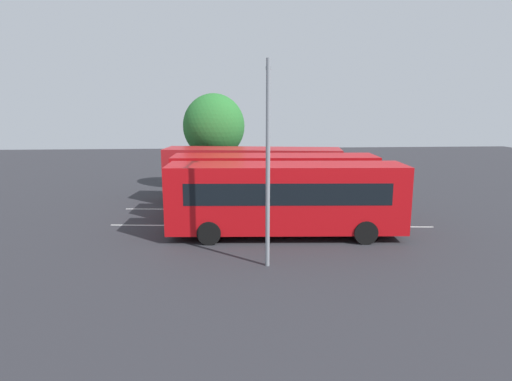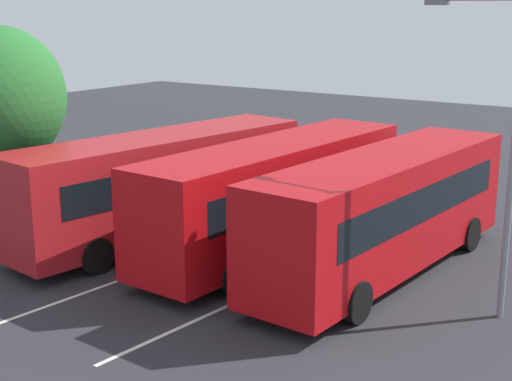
{
  "view_description": "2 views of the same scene",
  "coord_description": "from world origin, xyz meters",
  "px_view_note": "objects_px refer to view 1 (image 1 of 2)",
  "views": [
    {
      "loc": [
        -2.25,
        -22.91,
        6.0
      ],
      "look_at": [
        -0.58,
        0.59,
        1.36
      ],
      "focal_mm": 30.95,
      "sensor_mm": 36.0,
      "label": 1
    },
    {
      "loc": [
        -17.82,
        -11.75,
        7.32
      ],
      "look_at": [
        0.41,
        0.71,
        1.8
      ],
      "focal_mm": 52.25,
      "sensor_mm": 36.0,
      "label": 2
    }
  ],
  "objects_px": {
    "pedestrian": "(385,196)",
    "street_lamp": "(268,150)",
    "depot_tree": "(214,126)",
    "bus_far_left": "(286,197)",
    "bus_center_right": "(253,173)",
    "bus_center_left": "(275,184)"
  },
  "relations": [
    {
      "from": "bus_far_left",
      "to": "street_lamp",
      "type": "distance_m",
      "value": 4.4
    },
    {
      "from": "bus_far_left",
      "to": "bus_center_right",
      "type": "xyz_separation_m",
      "value": [
        -1.05,
        7.23,
        0.0
      ]
    },
    {
      "from": "pedestrian",
      "to": "street_lamp",
      "type": "relative_size",
      "value": 0.23
    },
    {
      "from": "street_lamp",
      "to": "pedestrian",
      "type": "bearing_deg",
      "value": -39.76
    },
    {
      "from": "bus_center_right",
      "to": "depot_tree",
      "type": "bearing_deg",
      "value": 126.74
    },
    {
      "from": "pedestrian",
      "to": "depot_tree",
      "type": "distance_m",
      "value": 12.88
    },
    {
      "from": "bus_center_left",
      "to": "street_lamp",
      "type": "distance_m",
      "value": 7.42
    },
    {
      "from": "bus_center_left",
      "to": "bus_center_right",
      "type": "bearing_deg",
      "value": 106.9
    },
    {
      "from": "bus_far_left",
      "to": "bus_center_left",
      "type": "bearing_deg",
      "value": 95.83
    },
    {
      "from": "bus_far_left",
      "to": "depot_tree",
      "type": "xyz_separation_m",
      "value": [
        -3.49,
        11.7,
        2.61
      ]
    },
    {
      "from": "bus_far_left",
      "to": "bus_center_right",
      "type": "relative_size",
      "value": 0.99
    },
    {
      "from": "pedestrian",
      "to": "street_lamp",
      "type": "bearing_deg",
      "value": 2.97
    },
    {
      "from": "bus_center_left",
      "to": "bus_far_left",
      "type": "bearing_deg",
      "value": -84.34
    },
    {
      "from": "bus_far_left",
      "to": "pedestrian",
      "type": "height_order",
      "value": "bus_far_left"
    },
    {
      "from": "depot_tree",
      "to": "street_lamp",
      "type": "bearing_deg",
      "value": -81.33
    },
    {
      "from": "depot_tree",
      "to": "bus_far_left",
      "type": "bearing_deg",
      "value": -73.37
    },
    {
      "from": "bus_center_right",
      "to": "street_lamp",
      "type": "xyz_separation_m",
      "value": [
        -0.14,
        -10.64,
        2.51
      ]
    },
    {
      "from": "bus_center_right",
      "to": "street_lamp",
      "type": "height_order",
      "value": "street_lamp"
    },
    {
      "from": "bus_center_right",
      "to": "pedestrian",
      "type": "distance_m",
      "value": 7.93
    },
    {
      "from": "bus_far_left",
      "to": "pedestrian",
      "type": "xyz_separation_m",
      "value": [
        5.98,
        3.68,
        -0.83
      ]
    },
    {
      "from": "bus_center_right",
      "to": "street_lamp",
      "type": "relative_size",
      "value": 1.44
    },
    {
      "from": "bus_far_left",
      "to": "bus_center_left",
      "type": "xyz_separation_m",
      "value": [
        -0.15,
        3.49,
        0.0
      ]
    }
  ]
}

